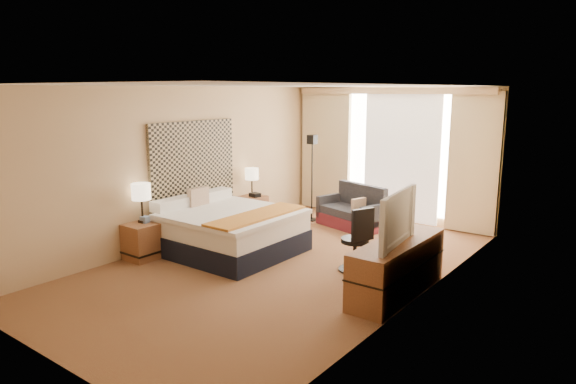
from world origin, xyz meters
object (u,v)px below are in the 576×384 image
Objects in this scene: nightstand_right at (251,211)px; television at (389,217)px; media_dresser at (397,267)px; nightstand_left at (143,241)px; bed at (229,230)px; lamp_right at (252,174)px; lamp_left at (141,192)px; loveseat at (353,213)px; floor_lamp at (312,160)px; desk_chair at (357,243)px.

television reaches higher than nightstand_right.
nightstand_left is at bearing -164.16° from media_dresser.
nightstand_left is 1.32m from bed.
lamp_right is at bearing 58.73° from television.
lamp_left is (-3.74, -1.01, 0.67)m from media_dresser.
loveseat is (1.63, 3.54, -0.01)m from nightstand_left.
television is (3.65, -1.64, 0.75)m from nightstand_right.
media_dresser is 1.57× the size of television.
television is at bearing 12.53° from lamp_left.
loveseat is 1.30m from floor_lamp.
lamp_left is (-0.04, -2.46, 0.75)m from nightstand_right.
floor_lamp is (0.72, 3.49, 0.92)m from nightstand_left.
desk_chair is (2.89, -1.04, 0.14)m from nightstand_right.
television is at bearing 13.27° from nightstand_left.
bed is 2.93m from television.
desk_chair is 1.75× the size of lamp_right.
bed is at bearing 79.96° from television.
television is (-0.05, -0.19, 0.68)m from media_dresser.
floor_lamp is at bearing 41.57° from television.
bed is at bearing -61.09° from nightstand_right.
loveseat is 3.44m from television.
loveseat is at bearing 129.79° from media_dresser.
television is at bearing -24.18° from nightstand_right.
nightstand_left is 0.48× the size of television.
desk_chair is 1.55× the size of lamp_left.
desk_chair reaches higher than nightstand_left.
television reaches higher than media_dresser.
desk_chair is at bearing 45.25° from television.
floor_lamp is 3.94m from television.
floor_lamp is (-0.91, -0.05, 0.93)m from loveseat.
nightstand_left is 3.89m from loveseat.
nightstand_left is 0.75m from lamp_left.
lamp_right is (0.02, 2.51, -0.05)m from lamp_left.
media_dresser is 3.34× the size of lamp_right.
loveseat is 2.44m from desk_chair.
lamp_left is (-0.76, -3.45, -0.17)m from floor_lamp.
bed is 2.09× the size of desk_chair.
nightstand_right is 0.48× the size of television.
television reaches higher than loveseat.
floor_lamp is 1.21m from lamp_right.
desk_chair is at bearing -43.07° from floor_lamp.
loveseat reaches higher than nightstand_left.
nightstand_left is 0.33× the size of floor_lamp.
desk_chair reaches higher than media_dresser.
nightstand_right is 0.33× the size of floor_lamp.
nightstand_right is 4.07m from television.
lamp_left is at bearing -102.48° from floor_lamp.
media_dresser is 1.28× the size of loveseat.
loveseat reaches higher than media_dresser.
media_dresser is 0.91× the size of bed.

